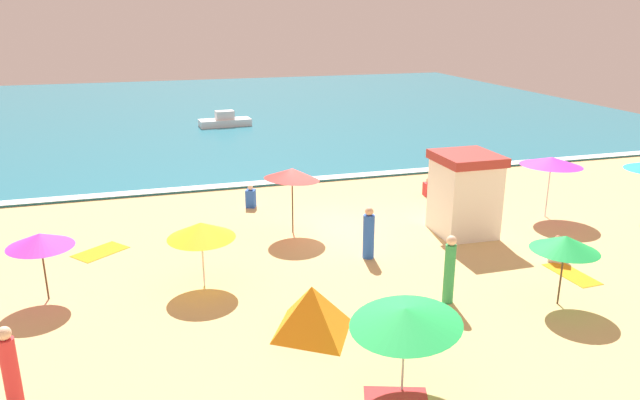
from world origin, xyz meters
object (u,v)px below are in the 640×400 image
at_px(beach_umbrella_2, 40,240).
at_px(beachgoer_1, 429,188).
at_px(small_boat_0, 225,121).
at_px(beach_umbrella_3, 405,316).
at_px(beach_umbrella_4, 565,243).
at_px(beachgoer_6, 10,370).
at_px(beach_umbrella_1, 201,230).
at_px(beachgoer_4, 449,270).
at_px(beachgoer_3, 251,197).
at_px(lifeguard_cabana, 464,193).
at_px(beachgoer_0, 557,250).
at_px(beach_umbrella_6, 551,161).
at_px(beach_tent, 312,309).
at_px(beachgoer_5, 369,234).
at_px(beach_umbrella_0, 292,174).

distance_m(beach_umbrella_2, beachgoer_1, 15.45).
distance_m(beach_umbrella_2, small_boat_0, 25.23).
distance_m(beach_umbrella_3, small_boat_0, 30.40).
xyz_separation_m(beach_umbrella_4, beachgoer_6, (-13.13, -0.72, -0.86)).
height_order(beach_umbrella_1, beachgoer_4, beach_umbrella_1).
relative_size(beach_umbrella_3, small_boat_0, 0.85).
relative_size(beachgoer_3, beachgoer_6, 0.51).
relative_size(lifeguard_cabana, beachgoer_6, 1.59).
bearing_deg(beachgoer_1, beachgoer_0, -84.62).
bearing_deg(beachgoer_6, beachgoer_0, 12.11).
bearing_deg(beachgoer_4, small_boat_0, 94.69).
distance_m(beach_umbrella_4, beach_umbrella_6, 7.51).
relative_size(beachgoer_1, beachgoer_4, 0.41).
bearing_deg(lifeguard_cabana, small_boat_0, 103.13).
height_order(beach_tent, beachgoer_3, beach_tent).
relative_size(beach_umbrella_6, beach_tent, 1.48).
bearing_deg(beach_tent, beachgoer_3, 88.24).
bearing_deg(beachgoer_5, beach_umbrella_6, 12.96).
distance_m(lifeguard_cabana, beach_umbrella_3, 9.80).
xyz_separation_m(beachgoer_0, beachgoer_3, (-8.23, 8.06, 0.05)).
relative_size(beach_umbrella_2, beachgoer_6, 1.20).
xyz_separation_m(beach_umbrella_0, beach_umbrella_6, (9.68, -1.07, 0.02)).
distance_m(beach_umbrella_4, beachgoer_4, 3.05).
bearing_deg(beach_tent, lifeguard_cabana, 36.23).
bearing_deg(beach_umbrella_0, beach_umbrella_2, -157.87).
distance_m(beachgoer_3, small_boat_0, 17.55).
height_order(beach_umbrella_1, beachgoer_0, beach_umbrella_1).
xyz_separation_m(beach_umbrella_1, beach_umbrella_2, (-4.17, 0.38, 0.03)).
relative_size(beach_umbrella_4, beachgoer_6, 1.14).
distance_m(beach_umbrella_2, beach_umbrella_3, 9.99).
distance_m(beachgoer_0, beachgoer_4, 4.90).
height_order(beach_umbrella_6, small_boat_0, beach_umbrella_6).
distance_m(beach_tent, beachgoer_4, 3.98).
distance_m(lifeguard_cabana, beach_umbrella_1, 9.37).
bearing_deg(lifeguard_cabana, beach_tent, -143.77).
bearing_deg(beachgoer_1, lifeguard_cabana, -101.32).
bearing_deg(beach_umbrella_2, beach_umbrella_0, 22.13).
bearing_deg(beachgoer_6, beach_tent, 10.46).
height_order(beach_umbrella_1, beachgoer_3, beach_umbrella_1).
distance_m(beach_umbrella_6, small_boat_0, 23.73).
bearing_deg(beach_umbrella_2, beach_umbrella_1, -5.26).
xyz_separation_m(beachgoer_3, beachgoer_4, (3.62, -9.61, 0.54)).
bearing_deg(beachgoer_5, beach_umbrella_0, 121.11).
distance_m(beach_umbrella_0, small_boat_0, 20.82).
bearing_deg(beachgoer_1, beach_umbrella_2, -157.91).
xyz_separation_m(beach_umbrella_0, beach_tent, (-1.23, -6.83, -1.53)).
height_order(beachgoer_1, beachgoer_6, beachgoer_6).
distance_m(lifeguard_cabana, beach_tent, 8.66).
relative_size(beachgoer_1, beachgoer_5, 0.47).
relative_size(beachgoer_4, beachgoer_5, 1.14).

